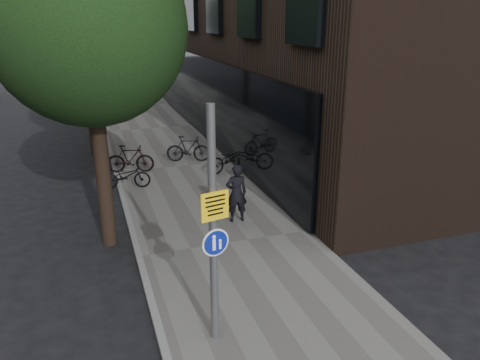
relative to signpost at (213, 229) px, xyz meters
name	(u,v)px	position (x,y,z in m)	size (l,w,h in m)	color
ground	(269,327)	(1.08, 0.08, -2.24)	(120.00, 120.00, 0.00)	black
sidewalk	(177,168)	(1.33, 10.08, -2.18)	(4.50, 60.00, 0.12)	#5E5C57
curb_edge	(116,174)	(-0.92, 10.08, -2.17)	(0.15, 60.00, 0.13)	slate
street_tree_near	(92,36)	(-1.45, 4.72, 2.87)	(4.40, 4.40, 7.50)	black
street_tree_mid	(84,27)	(-1.45, 13.23, 2.88)	(5.00, 5.00, 7.80)	black
street_tree_far	(80,23)	(-1.45, 22.23, 2.88)	(5.00, 5.00, 7.80)	black
signpost	(213,229)	(0.00, 0.00, 0.00)	(0.48, 0.14, 4.19)	#595B5E
pedestrian	(236,193)	(1.92, 4.62, -1.30)	(0.60, 0.39, 1.64)	black
parked_bike_facade_near	(230,158)	(3.08, 8.84, -1.62)	(0.66, 1.89, 0.99)	black
parked_bike_facade_far	(188,149)	(1.90, 10.55, -1.61)	(0.48, 1.69, 1.02)	black
parked_bike_curb_near	(126,176)	(-0.72, 8.29, -1.70)	(0.56, 1.60, 0.84)	black
parked_bike_curb_far	(130,159)	(-0.39, 9.92, -1.61)	(0.48, 1.70, 1.02)	black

